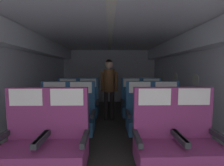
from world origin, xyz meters
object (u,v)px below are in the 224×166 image
at_px(seat_a_left_aisle, 66,143).
at_px(seat_c_right_aisle, 152,105).
at_px(seat_b_right_aisle, 167,117).
at_px(seat_b_right_window, 140,117).
at_px(seat_b_left_aisle, 81,118).
at_px(seat_b_left_window, 54,118).
at_px(seat_a_right_aisle, 196,142).
at_px(seat_c_left_window, 67,105).
at_px(seat_a_left_window, 24,144).
at_px(seat_c_right_window, 132,105).
at_px(seat_c_left_aisle, 88,105).
at_px(flight_attendant, 109,83).
at_px(seat_a_right_window, 156,143).

bearing_deg(seat_a_left_aisle, seat_c_right_aisle, 51.28).
bearing_deg(seat_a_left_aisle, seat_b_right_aisle, 31.64).
relative_size(seat_b_right_aisle, seat_b_right_window, 1.00).
xyz_separation_m(seat_a_left_aisle, seat_b_left_aisle, (-0.00, 0.94, 0.00)).
height_order(seat_b_left_window, seat_b_right_window, same).
bearing_deg(seat_a_right_aisle, seat_b_right_window, 116.26).
bearing_deg(seat_c_right_aisle, seat_b_right_aisle, -89.82).
distance_m(seat_b_left_window, seat_c_right_aisle, 2.21).
relative_size(seat_c_left_window, seat_c_right_aisle, 1.00).
distance_m(seat_a_left_window, seat_c_right_window, 2.44).
bearing_deg(seat_c_left_aisle, seat_a_right_aisle, -51.31).
relative_size(seat_c_left_window, flight_attendant, 0.70).
xyz_separation_m(seat_a_left_window, seat_c_right_window, (1.52, 1.91, 0.00)).
xyz_separation_m(seat_b_left_window, seat_c_right_aisle, (1.99, 0.96, 0.00)).
bearing_deg(seat_b_left_window, seat_a_left_window, -90.48).
relative_size(seat_a_left_aisle, seat_c_left_aisle, 1.00).
bearing_deg(seat_a_right_aisle, seat_b_right_aisle, 89.62).
distance_m(seat_b_right_window, seat_c_right_aisle, 1.06).
height_order(seat_a_right_aisle, seat_b_left_aisle, same).
relative_size(seat_a_right_window, seat_c_left_window, 1.00).
bearing_deg(seat_b_right_window, seat_a_right_aisle, -63.74).
relative_size(seat_b_right_window, seat_c_right_aisle, 1.00).
distance_m(seat_c_right_aisle, seat_c_right_window, 0.48).
height_order(seat_a_left_window, seat_a_right_window, same).
relative_size(seat_a_left_window, seat_c_left_window, 1.00).
distance_m(seat_b_left_window, seat_b_left_aisle, 0.47).
height_order(seat_a_left_aisle, seat_b_right_aisle, same).
bearing_deg(seat_c_left_aisle, seat_a_right_window, -61.38).
bearing_deg(seat_c_right_aisle, flight_attendant, 161.89).
relative_size(seat_b_right_aisle, seat_c_left_window, 1.00).
relative_size(seat_a_left_window, seat_c_right_window, 1.00).
relative_size(seat_b_left_aisle, seat_c_right_window, 1.00).
bearing_deg(seat_a_left_window, seat_c_left_window, 90.21).
relative_size(seat_a_left_aisle, flight_attendant, 0.70).
distance_m(seat_a_left_window, seat_c_right_aisle, 2.76).
height_order(seat_b_left_aisle, seat_b_right_aisle, same).
bearing_deg(seat_c_left_window, seat_b_right_window, -31.67).
distance_m(seat_a_left_aisle, seat_b_right_window, 1.42).
distance_m(seat_a_left_window, seat_a_right_window, 1.52).
bearing_deg(seat_b_left_aisle, seat_c_right_window, 42.87).
relative_size(seat_a_right_aisle, seat_b_left_aisle, 1.00).
bearing_deg(seat_b_right_aisle, seat_b_left_window, 179.95).
height_order(seat_b_right_aisle, seat_c_left_window, same).
relative_size(seat_b_left_aisle, seat_b_right_aisle, 1.00).
relative_size(seat_a_right_window, seat_c_right_aisle, 1.00).
distance_m(seat_a_left_window, seat_b_right_aisle, 2.21).
xyz_separation_m(seat_a_right_aisle, seat_b_right_window, (-0.47, 0.95, 0.00)).
bearing_deg(seat_a_right_aisle, seat_c_right_window, 104.16).
distance_m(seat_b_left_window, seat_c_right_window, 1.79).
height_order(seat_a_left_aisle, seat_b_left_window, same).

